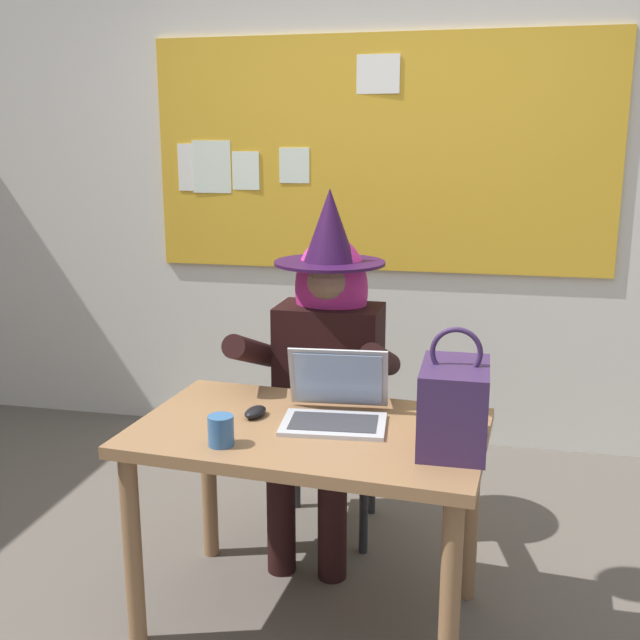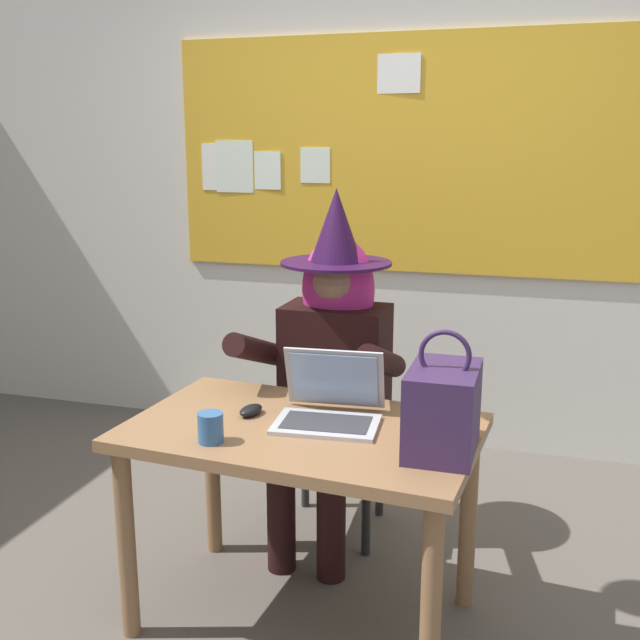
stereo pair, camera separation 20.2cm
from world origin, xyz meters
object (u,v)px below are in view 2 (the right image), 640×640
desk_main (302,455)px  computer_mouse (251,410)px  person_costumed (331,353)px  handbag (443,409)px  chair_at_desk (338,410)px  laptop (329,406)px  coffee_mug (211,428)px

desk_main → computer_mouse: bearing=166.5°
person_costumed → handbag: size_ratio=3.82×
chair_at_desk → handbag: size_ratio=2.39×
desk_main → laptop: bearing=45.0°
desk_main → handbag: bearing=-8.9°
person_costumed → laptop: 0.54m
person_costumed → computer_mouse: 0.56m
chair_at_desk → person_costumed: person_costumed is taller
desk_main → computer_mouse: computer_mouse is taller
desk_main → laptop: size_ratio=3.26×
computer_mouse → handbag: bearing=2.0°
chair_at_desk → person_costumed: (0.00, -0.12, 0.29)m
handbag → coffee_mug: size_ratio=3.98×
desk_main → person_costumed: person_costumed is taller
desk_main → chair_at_desk: size_ratio=1.31×
chair_at_desk → computer_mouse: bearing=-14.0°
laptop → computer_mouse: (-0.27, -0.02, -0.03)m
desk_main → chair_at_desk: chair_at_desk is taller
chair_at_desk → handbag: (0.54, -0.78, 0.34)m
computer_mouse → desk_main: bearing=-1.3°
desk_main → chair_at_desk: 0.72m
person_costumed → desk_main: bearing=8.1°
chair_at_desk → laptop: 0.70m
computer_mouse → chair_at_desk: bearing=91.3°
laptop → computer_mouse: size_ratio=3.50×
person_costumed → coffee_mug: person_costumed is taller
chair_at_desk → handbag: bearing=31.4°
handbag → person_costumed: bearing=129.0°
computer_mouse → coffee_mug: bearing=-84.3°
person_costumed → coffee_mug: (-0.16, -0.80, -0.04)m
laptop → coffee_mug: 0.41m
laptop → coffee_mug: laptop is taller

